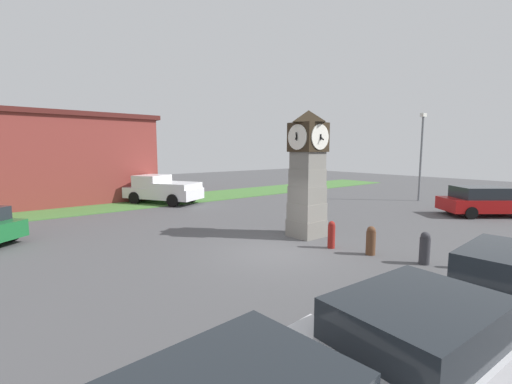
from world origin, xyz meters
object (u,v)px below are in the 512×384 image
(bollard_far_row, at_px, (371,240))
(bollard_end_row, at_px, (331,234))
(bollard_mid_row, at_px, (425,248))
(pickup_truck, at_px, (163,189))
(car_silver_hatch, at_px, (483,201))
(clock_tower, at_px, (307,173))
(car_near_tower, at_px, (424,345))
(bollard_near_tower, at_px, (476,254))
(street_lamp_near_road, at_px, (421,150))

(bollard_far_row, bearing_deg, bollard_end_row, 106.94)
(bollard_mid_row, xyz_separation_m, pickup_truck, (-1.15, 16.71, 0.41))
(bollard_end_row, relative_size, pickup_truck, 0.18)
(bollard_end_row, bearing_deg, bollard_mid_row, -73.93)
(car_silver_hatch, bearing_deg, bollard_end_row, 173.78)
(car_silver_hatch, bearing_deg, bollard_mid_row, -170.68)
(bollard_end_row, bearing_deg, car_silver_hatch, -6.22)
(clock_tower, distance_m, car_silver_hatch, 11.23)
(bollard_far_row, height_order, car_silver_hatch, car_silver_hatch)
(bollard_mid_row, distance_m, car_near_tower, 6.39)
(bollard_end_row, height_order, car_silver_hatch, car_silver_hatch)
(bollard_near_tower, bearing_deg, car_silver_hatch, 16.51)
(bollard_end_row, distance_m, street_lamp_near_road, 14.79)
(car_near_tower, relative_size, pickup_truck, 0.78)
(clock_tower, xyz_separation_m, bollard_near_tower, (1.01, -5.84, -2.12))
(clock_tower, bearing_deg, bollard_end_row, -108.57)
(clock_tower, height_order, car_silver_hatch, clock_tower)
(bollard_near_tower, bearing_deg, clock_tower, 99.84)
(bollard_mid_row, bearing_deg, bollard_far_row, 105.34)
(clock_tower, xyz_separation_m, bollard_end_row, (-0.59, -1.75, -2.08))
(car_near_tower, height_order, car_silver_hatch, car_silver_hatch)
(bollard_near_tower, bearing_deg, street_lamp_near_road, 31.63)
(bollard_near_tower, relative_size, bollard_far_row, 0.94)
(bollard_mid_row, distance_m, street_lamp_near_road, 15.01)
(bollard_near_tower, height_order, bollard_mid_row, bollard_mid_row)
(bollard_near_tower, bearing_deg, bollard_end_row, 111.33)
(pickup_truck, relative_size, street_lamp_near_road, 0.91)
(clock_tower, xyz_separation_m, bollard_mid_row, (0.26, -4.68, -2.07))
(clock_tower, bearing_deg, bollard_far_row, -93.31)
(bollard_near_tower, bearing_deg, car_near_tower, -167.09)
(bollard_far_row, bearing_deg, street_lamp_near_road, 19.80)
(bollard_near_tower, xyz_separation_m, bollard_end_row, (-1.60, 4.09, 0.04))
(car_silver_hatch, distance_m, street_lamp_near_road, 6.16)
(bollard_near_tower, distance_m, car_near_tower, 6.74)
(car_silver_hatch, relative_size, street_lamp_near_road, 0.77)
(bollard_far_row, bearing_deg, bollard_near_tower, -66.62)
(bollard_far_row, xyz_separation_m, bollard_end_row, (-0.41, 1.34, 0.01))
(bollard_end_row, height_order, street_lamp_near_road, street_lamp_near_road)
(bollard_near_tower, bearing_deg, bollard_far_row, 113.38)
(bollard_end_row, xyz_separation_m, pickup_truck, (-0.31, 13.77, 0.43))
(clock_tower, bearing_deg, bollard_mid_row, -86.82)
(bollard_mid_row, height_order, pickup_truck, pickup_truck)
(car_near_tower, height_order, street_lamp_near_road, street_lamp_near_road)
(bollard_mid_row, distance_m, bollard_far_row, 1.66)
(street_lamp_near_road, bearing_deg, bollard_far_row, -160.20)
(car_silver_hatch, height_order, street_lamp_near_road, street_lamp_near_road)
(car_near_tower, bearing_deg, bollard_near_tower, 12.91)
(bollard_far_row, xyz_separation_m, street_lamp_near_road, (13.63, 4.91, 2.99))
(car_near_tower, xyz_separation_m, street_lamp_near_road, (19.00, 9.17, 2.71))
(bollard_mid_row, bearing_deg, car_silver_hatch, 9.32)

